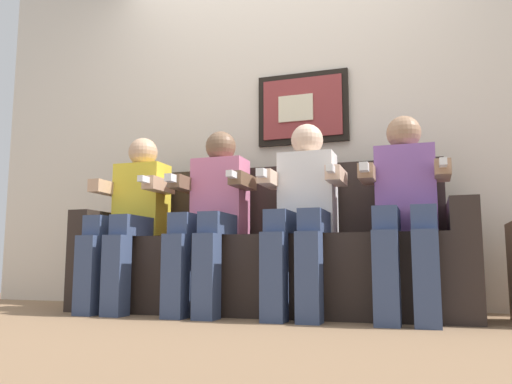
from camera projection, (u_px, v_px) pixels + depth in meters
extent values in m
plane|color=#8C6B4C|center=(247.00, 319.00, 2.75)|extent=(6.18, 6.18, 0.00)
cube|color=beige|center=(283.00, 119.00, 3.65)|extent=(4.75, 0.05, 2.60)
cube|color=black|center=(303.00, 108.00, 3.57)|extent=(0.63, 0.03, 0.50)
cube|color=maroon|center=(302.00, 108.00, 3.56)|extent=(0.55, 0.02, 0.42)
cube|color=beige|center=(296.00, 108.00, 3.56)|extent=(0.24, 0.02, 0.18)
cube|color=#2D231E|center=(263.00, 275.00, 3.06)|extent=(2.07, 0.58, 0.45)
cube|color=#2D231E|center=(274.00, 203.00, 3.32)|extent=(2.07, 0.14, 0.45)
cube|color=#2D231E|center=(103.00, 260.00, 3.41)|extent=(0.14, 0.58, 0.62)
cube|color=#2D231E|center=(464.00, 260.00, 2.72)|extent=(0.14, 0.58, 0.62)
cube|color=yellow|center=(142.00, 201.00, 3.37)|extent=(0.32, 0.20, 0.48)
sphere|color=tan|center=(143.00, 152.00, 3.41)|extent=(0.19, 0.19, 0.19)
cube|color=#38476B|center=(111.00, 227.00, 3.18)|extent=(0.12, 0.40, 0.12)
cube|color=#38476B|center=(137.00, 227.00, 3.13)|extent=(0.12, 0.40, 0.12)
cube|color=#38476B|center=(89.00, 275.00, 2.96)|extent=(0.12, 0.12, 0.45)
cube|color=#38476B|center=(116.00, 275.00, 2.90)|extent=(0.12, 0.12, 0.45)
cube|color=tan|center=(106.00, 188.00, 3.33)|extent=(0.08, 0.28, 0.08)
cube|color=tan|center=(159.00, 185.00, 3.21)|extent=(0.08, 0.28, 0.08)
cube|color=white|center=(146.00, 180.00, 3.06)|extent=(0.04, 0.13, 0.04)
cube|color=pink|center=(220.00, 198.00, 3.20)|extent=(0.32, 0.20, 0.48)
sphere|color=brown|center=(221.00, 147.00, 3.24)|extent=(0.19, 0.19, 0.19)
cube|color=#38476B|center=(193.00, 225.00, 3.01)|extent=(0.12, 0.40, 0.12)
cube|color=#38476B|center=(221.00, 225.00, 2.96)|extent=(0.12, 0.40, 0.12)
cube|color=#38476B|center=(176.00, 276.00, 2.79)|extent=(0.12, 0.12, 0.45)
cube|color=#38476B|center=(206.00, 276.00, 2.73)|extent=(0.12, 0.12, 0.45)
cube|color=brown|center=(184.00, 184.00, 3.15)|extent=(0.08, 0.28, 0.08)
cube|color=brown|center=(243.00, 181.00, 3.04)|extent=(0.08, 0.28, 0.08)
cube|color=white|center=(233.00, 175.00, 2.89)|extent=(0.04, 0.13, 0.04)
cube|color=white|center=(172.00, 178.00, 3.00)|extent=(0.04, 0.10, 0.04)
cube|color=white|center=(308.00, 195.00, 3.02)|extent=(0.32, 0.20, 0.48)
sphere|color=beige|center=(307.00, 140.00, 3.07)|extent=(0.19, 0.19, 0.19)
cube|color=#38476B|center=(284.00, 223.00, 2.84)|extent=(0.12, 0.40, 0.12)
cube|color=#38476B|center=(316.00, 222.00, 2.78)|extent=(0.12, 0.40, 0.12)
cube|color=#38476B|center=(274.00, 277.00, 2.61)|extent=(0.12, 0.12, 0.45)
cube|color=#38476B|center=(309.00, 277.00, 2.56)|extent=(0.12, 0.12, 0.45)
cube|color=beige|center=(271.00, 180.00, 2.98)|extent=(0.08, 0.28, 0.08)
cube|color=beige|center=(336.00, 176.00, 2.86)|extent=(0.08, 0.28, 0.08)
cube|color=white|center=(331.00, 169.00, 2.71)|extent=(0.04, 0.13, 0.04)
cube|color=white|center=(262.00, 173.00, 2.83)|extent=(0.04, 0.10, 0.04)
cube|color=#8C59A5|center=(406.00, 190.00, 2.85)|extent=(0.32, 0.20, 0.48)
sphere|color=#9E7556|center=(404.00, 133.00, 2.90)|extent=(0.19, 0.19, 0.19)
cube|color=#38476B|center=(387.00, 221.00, 2.67)|extent=(0.12, 0.40, 0.12)
cube|color=#38476B|center=(424.00, 220.00, 2.61)|extent=(0.12, 0.40, 0.12)
cube|color=#38476B|center=(386.00, 278.00, 2.44)|extent=(0.12, 0.12, 0.45)
cube|color=#38476B|center=(426.00, 278.00, 2.39)|extent=(0.12, 0.12, 0.45)
cube|color=#9E7556|center=(368.00, 174.00, 2.81)|extent=(0.08, 0.28, 0.08)
cube|color=#9E7556|center=(442.00, 171.00, 2.69)|extent=(0.08, 0.28, 0.08)
cube|color=white|center=(443.00, 163.00, 2.54)|extent=(0.04, 0.13, 0.04)
cube|color=white|center=(365.00, 168.00, 2.66)|extent=(0.04, 0.10, 0.04)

